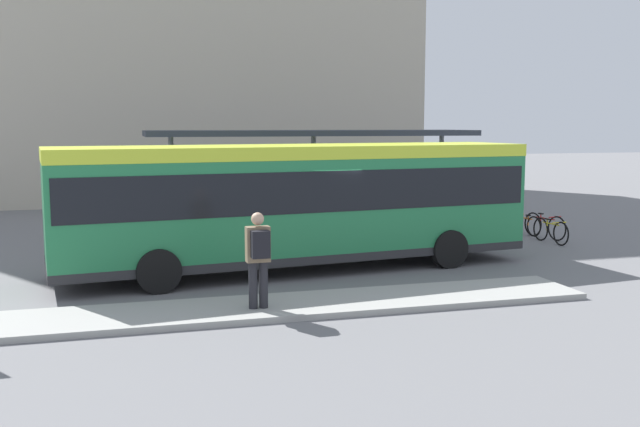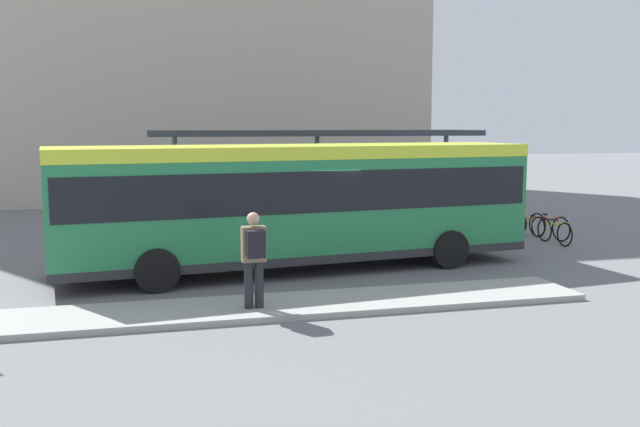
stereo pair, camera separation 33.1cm
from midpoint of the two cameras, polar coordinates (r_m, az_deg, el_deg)
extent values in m
plane|color=slate|center=(17.47, -2.36, -4.51)|extent=(120.00, 120.00, 0.00)
cube|color=#9E9E99|center=(13.82, -2.56, -7.38)|extent=(11.66, 1.80, 0.12)
cube|color=#237A47|center=(17.20, -2.39, 1.01)|extent=(11.66, 3.73, 2.68)
cube|color=#C6DB33|center=(17.12, -2.41, 4.98)|extent=(11.68, 3.75, 0.30)
cube|color=black|center=(17.17, -2.39, 2.08)|extent=(11.43, 3.73, 0.94)
cube|color=black|center=(19.84, 13.32, 2.57)|extent=(0.33, 2.29, 1.03)
cube|color=#28282B|center=(17.38, -2.37, -3.06)|extent=(11.67, 3.74, 0.20)
cylinder|color=black|center=(19.89, 6.12, -1.72)|extent=(0.97, 0.38, 0.95)
cylinder|color=black|center=(17.85, 9.76, -2.80)|extent=(0.97, 0.38, 0.95)
cylinder|color=black|center=(17.70, -14.60, -3.02)|extent=(0.97, 0.38, 0.95)
cylinder|color=black|center=(15.37, -13.40, -4.50)|extent=(0.97, 0.38, 0.95)
cylinder|color=#232328|center=(13.35, -6.09, -5.73)|extent=(0.16, 0.16, 0.88)
cylinder|color=#232328|center=(13.38, -5.26, -5.69)|extent=(0.16, 0.16, 0.88)
cube|color=#7A664C|center=(13.22, -5.71, -2.46)|extent=(0.44, 0.25, 0.66)
cube|color=black|center=(12.99, -5.52, -2.48)|extent=(0.33, 0.22, 0.50)
sphere|color=tan|center=(13.15, -5.74, -0.43)|extent=(0.24, 0.24, 0.24)
torus|color=black|center=(21.93, 18.31, -1.55)|extent=(0.08, 0.72, 0.71)
torus|color=black|center=(22.70, 16.84, -1.21)|extent=(0.08, 0.72, 0.71)
cylinder|color=gold|center=(22.28, 17.58, -0.78)|extent=(0.08, 0.76, 0.04)
cylinder|color=gold|center=(22.42, 17.31, -0.87)|extent=(0.04, 0.04, 0.35)
cube|color=black|center=(22.40, 17.33, -0.43)|extent=(0.08, 0.18, 0.04)
cylinder|color=gold|center=(21.96, 18.19, -0.69)|extent=(0.48, 0.06, 0.03)
torus|color=black|center=(22.82, 18.04, -1.15)|extent=(0.18, 0.76, 0.76)
torus|color=black|center=(23.57, 16.29, -0.83)|extent=(0.18, 0.76, 0.76)
cylinder|color=red|center=(23.16, 17.17, -0.37)|extent=(0.17, 0.81, 0.04)
cylinder|color=red|center=(23.30, 16.85, -0.47)|extent=(0.04, 0.04, 0.38)
cube|color=black|center=(23.28, 16.87, -0.01)|extent=(0.10, 0.19, 0.04)
cylinder|color=red|center=(22.85, 17.89, -0.27)|extent=(0.48, 0.11, 0.03)
torus|color=black|center=(24.14, 15.02, -0.73)|extent=(0.13, 0.66, 0.66)
torus|color=black|center=(23.46, 16.36, -1.00)|extent=(0.13, 0.66, 0.66)
cylinder|color=orange|center=(23.77, 15.70, -0.35)|extent=(0.12, 0.69, 0.04)
cylinder|color=orange|center=(23.65, 15.93, -0.53)|extent=(0.04, 0.04, 0.32)
cube|color=black|center=(23.63, 15.95, -0.14)|extent=(0.09, 0.19, 0.04)
cylinder|color=orange|center=(24.04, 15.18, -0.07)|extent=(0.48, 0.09, 0.03)
torus|color=black|center=(24.75, 13.37, -0.40)|extent=(0.17, 0.74, 0.74)
torus|color=black|center=(23.99, 14.87, -0.68)|extent=(0.17, 0.74, 0.74)
cylinder|color=#287F3D|center=(24.33, 14.12, 0.03)|extent=(0.17, 0.78, 0.04)
cylinder|color=#287F3D|center=(24.20, 14.39, -0.16)|extent=(0.04, 0.04, 0.36)
cube|color=black|center=(24.18, 14.41, 0.27)|extent=(0.10, 0.19, 0.04)
cylinder|color=#287F3D|center=(24.63, 13.54, 0.33)|extent=(0.48, 0.11, 0.03)
cube|color=#383D47|center=(23.38, -0.93, 6.46)|extent=(10.78, 2.59, 0.18)
cylinder|color=gray|center=(22.72, -12.17, 2.06)|extent=(0.16, 0.16, 3.16)
cylinder|color=gray|center=(25.04, 9.26, 2.59)|extent=(0.16, 0.16, 3.16)
cylinder|color=gray|center=(23.46, -0.93, 2.38)|extent=(0.16, 0.16, 3.16)
cylinder|color=slate|center=(21.81, 2.76, -1.53)|extent=(0.89, 0.89, 0.49)
sphere|color=#286B2D|center=(21.72, 2.77, 0.10)|extent=(1.02, 1.02, 1.02)
cube|color=#BCB29E|center=(38.98, -14.21, 15.29)|extent=(25.21, 13.93, 18.40)
camera|label=1|loc=(0.17, -90.55, -0.07)|focal=40.00mm
camera|label=2|loc=(0.17, 89.45, 0.07)|focal=40.00mm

